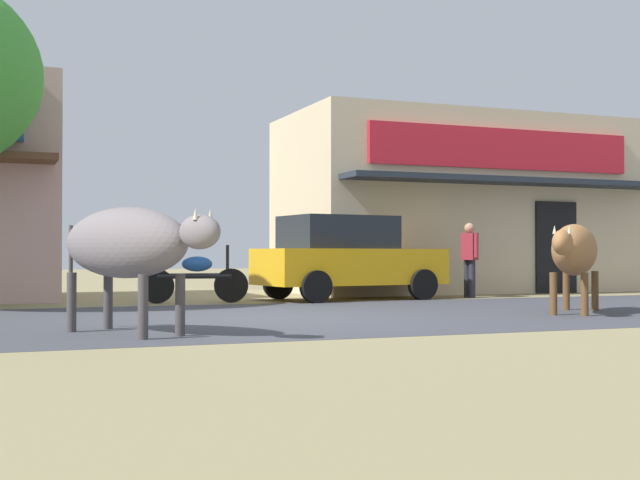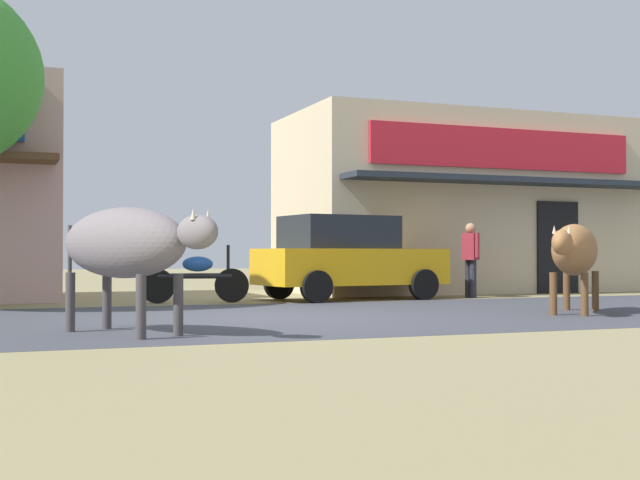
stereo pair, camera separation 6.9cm
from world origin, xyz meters
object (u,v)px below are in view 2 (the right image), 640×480
object	(u,v)px
cow_near_brown	(126,244)
cow_far_dark	(574,251)
parked_hatchback_car	(347,257)
pedestrian_by_shop	(471,254)
parked_motorcycle	(196,277)

from	to	relation	value
cow_near_brown	cow_far_dark	bearing A→B (deg)	8.22
parked_hatchback_car	pedestrian_by_shop	world-z (taller)	parked_hatchback_car
parked_motorcycle	pedestrian_by_shop	world-z (taller)	pedestrian_by_shop
parked_hatchback_car	pedestrian_by_shop	distance (m)	2.67
parked_motorcycle	cow_far_dark	bearing A→B (deg)	-45.49
parked_hatchback_car	cow_near_brown	world-z (taller)	parked_hatchback_car
parked_motorcycle	pedestrian_by_shop	bearing A→B (deg)	-1.77
parked_motorcycle	cow_far_dark	distance (m)	6.73
cow_far_dark	cow_near_brown	bearing A→B (deg)	-171.78
parked_hatchback_car	parked_motorcycle	distance (m)	3.06
cow_near_brown	pedestrian_by_shop	world-z (taller)	pedestrian_by_shop
cow_near_brown	pedestrian_by_shop	bearing A→B (deg)	35.52
parked_hatchback_car	pedestrian_by_shop	xyz separation A→B (m)	(2.66, -0.25, 0.06)
parked_motorcycle	cow_near_brown	bearing A→B (deg)	-110.49
cow_far_dark	parked_motorcycle	bearing A→B (deg)	134.51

